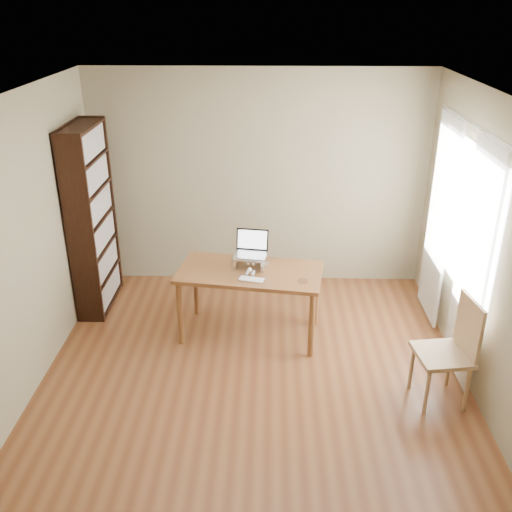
{
  "coord_description": "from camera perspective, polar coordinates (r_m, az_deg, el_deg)",
  "views": [
    {
      "loc": [
        0.14,
        -4.3,
        3.31
      ],
      "look_at": [
        0.0,
        0.9,
        0.92
      ],
      "focal_mm": 40.0,
      "sensor_mm": 36.0,
      "label": 1
    }
  ],
  "objects": [
    {
      "name": "laptop",
      "position": [
        5.86,
        -0.58,
        0.81
      ],
      "size": [
        0.36,
        0.32,
        0.24
      ],
      "rotation": [
        0.0,
        0.0,
        -0.15
      ],
      "color": "silver",
      "rests_on": "laptop_stand"
    },
    {
      "name": "coaster",
      "position": [
        5.62,
        4.7,
        -2.49
      ],
      "size": [
        0.1,
        0.1,
        0.01
      ],
      "primitive_type": "cylinder",
      "color": "brown",
      "rests_on": "desk"
    },
    {
      "name": "desk",
      "position": [
        5.86,
        -0.61,
        -2.28
      ],
      "size": [
        1.55,
        0.94,
        0.75
      ],
      "rotation": [
        0.0,
        0.0,
        -0.15
      ],
      "color": "brown",
      "rests_on": "ground"
    },
    {
      "name": "laptop_stand",
      "position": [
        5.85,
        -0.59,
        -0.39
      ],
      "size": [
        0.32,
        0.25,
        0.13
      ],
      "rotation": [
        0.0,
        0.0,
        -0.15
      ],
      "color": "silver",
      "rests_on": "desk"
    },
    {
      "name": "curtains",
      "position": [
        5.81,
        19.24,
        1.61
      ],
      "size": [
        0.03,
        1.9,
        2.25
      ],
      "color": "white",
      "rests_on": "ground"
    },
    {
      "name": "room",
      "position": [
        4.76,
        0.06,
        -0.32
      ],
      "size": [
        4.04,
        4.54,
        2.64
      ],
      "color": "brown",
      "rests_on": "ground"
    },
    {
      "name": "bookshelf",
      "position": [
        6.57,
        -16.1,
        3.55
      ],
      "size": [
        0.3,
        0.9,
        2.1
      ],
      "color": "black",
      "rests_on": "ground"
    },
    {
      "name": "chair",
      "position": [
        5.25,
        19.06,
        -8.72
      ],
      "size": [
        0.5,
        0.5,
        1.0
      ],
      "rotation": [
        0.0,
        0.0,
        0.14
      ],
      "color": "tan",
      "rests_on": "ground"
    },
    {
      "name": "cat",
      "position": [
        5.89,
        -0.27,
        -0.47
      ],
      "size": [
        0.24,
        0.47,
        0.14
      ],
      "rotation": [
        0.0,
        0.0,
        -0.16
      ],
      "color": "#4E493E",
      "rests_on": "desk"
    },
    {
      "name": "keyboard",
      "position": [
        5.61,
        -0.45,
        -2.37
      ],
      "size": [
        0.28,
        0.17,
        0.02
      ],
      "rotation": [
        0.0,
        0.0,
        -0.25
      ],
      "color": "silver",
      "rests_on": "desk"
    }
  ]
}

